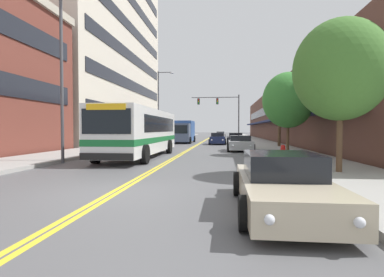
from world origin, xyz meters
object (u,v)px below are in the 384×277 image
street_tree_right_near (340,70)px  car_red_parked_left_near (172,137)px  car_dark_grey_parked_right_mid (236,138)px  street_lamp_left_near (66,64)px  car_navy_moving_lead (218,139)px  street_tree_right_far (279,108)px  fire_hydrant (283,153)px  street_tree_right_mid (288,100)px  street_lamp_left_far (160,101)px  car_white_moving_second (220,135)px  car_silver_parked_right_far (240,144)px  car_champagne_parked_right_foreground (282,184)px  box_truck (183,131)px  city_bus (141,131)px  traffic_signal_mast (223,108)px

street_tree_right_near → car_red_parked_left_near: bearing=111.3°
car_dark_grey_parked_right_mid → street_lamp_left_near: bearing=-112.9°
car_navy_moving_lead → street_tree_right_near: (5.09, -23.34, 3.34)m
street_tree_right_far → fire_hydrant: (-2.28, -13.83, -3.21)m
car_red_parked_left_near → street_tree_right_mid: bearing=-60.6°
car_dark_grey_parked_right_mid → street_lamp_left_far: size_ratio=0.52×
car_white_moving_second → street_lamp_left_near: street_lamp_left_near is taller
street_lamp_left_near → car_silver_parked_right_far: bearing=46.7°
car_white_moving_second → fire_hydrant: 49.14m
car_champagne_parked_right_foreground → box_truck: size_ratio=0.67×
car_champagne_parked_right_foreground → street_tree_right_mid: street_tree_right_mid is taller
car_champagne_parked_right_foreground → street_tree_right_near: (3.05, 5.08, 3.41)m
city_bus → car_champagne_parked_right_foreground: bearing=-61.1°
car_champagne_parked_right_foreground → street_tree_right_far: street_tree_right_far is taller
street_lamp_left_near → street_tree_right_far: (13.29, 14.37, -1.35)m
car_dark_grey_parked_right_mid → box_truck: box_truck is taller
car_champagne_parked_right_foreground → street_lamp_left_far: street_lamp_left_far is taller
street_tree_right_far → traffic_signal_mast: bearing=108.1°
car_red_parked_left_near → car_silver_parked_right_far: (8.72, -17.15, -0.01)m
traffic_signal_mast → street_tree_right_near: bearing=-82.3°
fire_hydrant → box_truck: bearing=109.5°
car_red_parked_left_near → street_tree_right_near: street_tree_right_near is taller
box_truck → street_tree_right_mid: 20.08m
box_truck → traffic_signal_mast: traffic_signal_mast is taller
car_silver_parked_right_far → car_navy_moving_lead: bearing=101.2°
car_silver_parked_right_far → box_truck: bearing=115.7°
street_lamp_left_near → street_tree_right_near: bearing=-13.2°
box_truck → street_lamp_left_near: (-2.77, -23.77, 3.66)m
traffic_signal_mast → box_truck: bearing=-125.2°
city_bus → car_silver_parked_right_far: (6.60, 6.06, -1.09)m
box_truck → street_tree_right_mid: size_ratio=1.28×
car_navy_moving_lead → street_lamp_left_near: size_ratio=0.49×
street_lamp_left_far → fire_hydrant: bearing=-63.6°
street_lamp_left_far → city_bus: bearing=-81.5°
car_navy_moving_lead → traffic_signal_mast: 11.43m
car_dark_grey_parked_right_mid → car_white_moving_second: car_dark_grey_parked_right_mid is taller
car_navy_moving_lead → street_lamp_left_near: 22.16m
car_red_parked_left_near → street_tree_right_near: (11.74, -30.04, 3.38)m
car_champagne_parked_right_foreground → street_lamp_left_near: (-9.37, 7.99, 4.57)m
car_navy_moving_lead → street_tree_right_far: street_tree_right_far is taller
box_truck → car_champagne_parked_right_foreground: bearing=-78.3°
box_truck → street_tree_right_mid: bearing=-61.1°
street_lamp_left_near → traffic_signal_mast: bearing=75.8°
street_lamp_left_near → city_bus: bearing=54.4°
car_dark_grey_parked_right_mid → fire_hydrant: bearing=-86.0°
car_red_parked_left_near → city_bus: bearing=-84.8°
traffic_signal_mast → street_tree_right_near: 34.21m
car_white_moving_second → car_navy_moving_lead: bearing=-89.9°
car_white_moving_second → street_tree_right_far: size_ratio=0.85×
street_lamp_left_far → box_truck: bearing=21.4°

